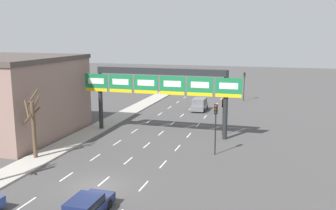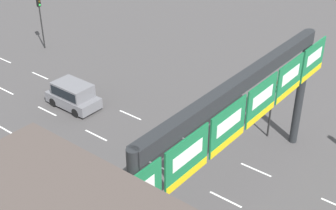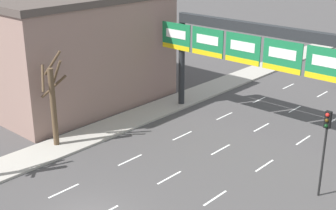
{
  "view_description": "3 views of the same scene",
  "coord_description": "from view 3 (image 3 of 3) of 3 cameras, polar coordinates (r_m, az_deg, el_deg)",
  "views": [
    {
      "loc": [
        12.53,
        -24.01,
        11.31
      ],
      "look_at": [
        1.96,
        12.17,
        4.13
      ],
      "focal_mm": 40.0,
      "sensor_mm": 36.0,
      "label": 1
    },
    {
      "loc": [
        -17.02,
        6.4,
        16.95
      ],
      "look_at": [
        1.84,
        21.44,
        3.1
      ],
      "focal_mm": 50.0,
      "sensor_mm": 36.0,
      "label": 2
    },
    {
      "loc": [
        16.01,
        -11.73,
        13.37
      ],
      "look_at": [
        -2.23,
        8.33,
        3.29
      ],
      "focal_mm": 50.0,
      "sensor_mm": 36.0,
      "label": 3
    }
  ],
  "objects": [
    {
      "name": "building_near",
      "position": [
        40.22,
        -12.86,
        7.08
      ],
      "size": [
        13.17,
        14.63,
        8.9
      ],
      "color": "gray",
      "rests_on": "ground_plane"
    },
    {
      "name": "tree_bare_closest",
      "position": [
        30.89,
        -13.84,
        0.6
      ],
      "size": [
        1.73,
        2.05,
        6.23
      ],
      "color": "brown",
      "rests_on": "sidewalk_left"
    },
    {
      "name": "sidewalk_left",
      "position": [
        29.84,
        -19.49,
        -7.34
      ],
      "size": [
        2.8,
        110.0,
        0.15
      ],
      "color": "#A8A399",
      "rests_on": "ground_plane"
    },
    {
      "name": "traffic_light_near_gantry",
      "position": [
        25.4,
        18.65,
        -3.71
      ],
      "size": [
        0.3,
        0.35,
        4.86
      ],
      "color": "black",
      "rests_on": "ground_plane"
    },
    {
      "name": "sign_gantry",
      "position": [
        32.52,
        11.63,
        6.64
      ],
      "size": [
        18.25,
        0.7,
        7.55
      ],
      "color": "#232628",
      "rests_on": "ground_plane"
    },
    {
      "name": "lane_dashes",
      "position": [
        32.73,
        9.03,
        -3.98
      ],
      "size": [
        6.72,
        67.0,
        0.01
      ],
      "color": "white",
      "rests_on": "ground_plane"
    }
  ]
}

